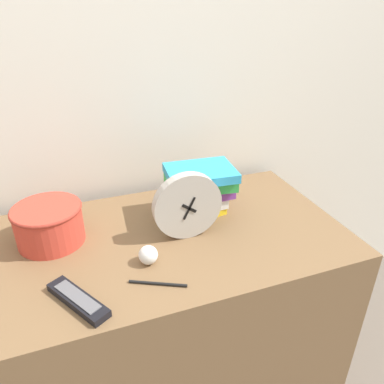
# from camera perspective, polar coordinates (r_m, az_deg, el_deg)

# --- Properties ---
(wall_back) EXTENTS (6.00, 0.04, 2.40)m
(wall_back) POSITION_cam_1_polar(r_m,az_deg,el_deg) (1.38, -13.08, 17.19)
(wall_back) COLOR silver
(wall_back) RESTS_ON ground_plane
(desk) EXTENTS (1.32, 0.64, 0.76)m
(desk) POSITION_cam_1_polar(r_m,az_deg,el_deg) (1.44, -6.91, -19.79)
(desk) COLOR brown
(desk) RESTS_ON ground_plane
(desk_clock) EXTENTS (0.22, 0.04, 0.22)m
(desk_clock) POSITION_cam_1_polar(r_m,az_deg,el_deg) (1.15, -0.68, -2.16)
(desk_clock) COLOR #B7B2A8
(desk_clock) RESTS_ON desk
(book_stack) EXTENTS (0.25, 0.19, 0.18)m
(book_stack) POSITION_cam_1_polar(r_m,az_deg,el_deg) (1.28, 1.08, 0.52)
(book_stack) COLOR yellow
(book_stack) RESTS_ON desk
(basket) EXTENTS (0.21, 0.21, 0.12)m
(basket) POSITION_cam_1_polar(r_m,az_deg,el_deg) (1.23, -20.98, -4.44)
(basket) COLOR #C63D2D
(basket) RESTS_ON desk
(tv_remote) EXTENTS (0.14, 0.20, 0.02)m
(tv_remote) POSITION_cam_1_polar(r_m,az_deg,el_deg) (1.01, -17.00, -15.42)
(tv_remote) COLOR black
(tv_remote) RESTS_ON desk
(crumpled_paper_ball) EXTENTS (0.06, 0.06, 0.06)m
(crumpled_paper_ball) POSITION_cam_1_polar(r_m,az_deg,el_deg) (1.09, -6.69, -9.50)
(crumpled_paper_ball) COLOR white
(crumpled_paper_ball) RESTS_ON desk
(pen) EXTENTS (0.14, 0.08, 0.01)m
(pen) POSITION_cam_1_polar(r_m,az_deg,el_deg) (1.03, -5.07, -13.69)
(pen) COLOR black
(pen) RESTS_ON desk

